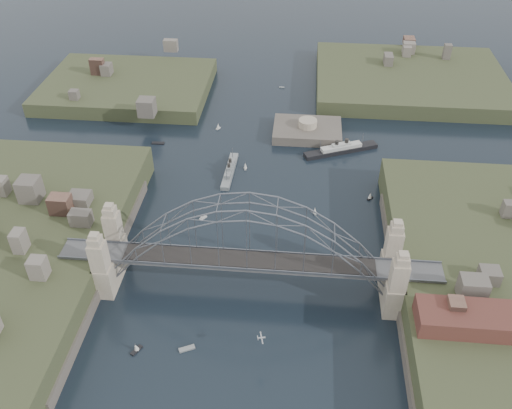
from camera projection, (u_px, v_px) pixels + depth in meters
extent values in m
plane|color=black|center=(249.00, 287.00, 124.49)|extent=(500.00, 500.00, 0.00)
cube|color=#515154|center=(248.00, 261.00, 119.60)|extent=(84.00, 6.00, 0.70)
cube|color=slate|center=(247.00, 269.00, 116.90)|extent=(84.00, 0.25, 0.50)
cube|color=slate|center=(250.00, 250.00, 121.64)|extent=(84.00, 0.25, 0.50)
cube|color=black|center=(248.00, 260.00, 119.27)|extent=(55.20, 5.20, 0.35)
cube|color=tan|center=(101.00, 265.00, 117.45)|extent=(3.40, 3.40, 17.70)
cube|color=tan|center=(115.00, 235.00, 125.34)|extent=(3.40, 3.40, 17.70)
cube|color=tan|center=(397.00, 285.00, 112.84)|extent=(3.40, 3.40, 17.70)
cube|color=tan|center=(392.00, 252.00, 120.72)|extent=(3.40, 3.40, 17.70)
cube|color=tan|center=(111.00, 265.00, 124.35)|extent=(4.08, 13.80, 8.00)
cube|color=tan|center=(391.00, 284.00, 119.74)|extent=(4.08, 13.80, 8.00)
cube|color=#363D22|center=(2.00, 264.00, 127.51)|extent=(50.00, 90.00, 12.00)
cube|color=#4F473F|center=(97.00, 274.00, 126.48)|extent=(6.00, 70.00, 4.00)
cube|color=#363D22|center=(512.00, 298.00, 119.02)|extent=(50.00, 90.00, 12.00)
cube|color=#4F473F|center=(407.00, 295.00, 121.28)|extent=(6.00, 70.00, 4.00)
cube|color=#363D22|center=(128.00, 91.00, 203.14)|extent=(60.00, 45.00, 9.00)
cube|color=#363D22|center=(409.00, 84.00, 207.14)|extent=(70.00, 55.00, 9.50)
cube|color=#4F473F|center=(307.00, 136.00, 179.13)|extent=(22.00, 16.00, 7.00)
cylinder|color=tan|center=(308.00, 123.00, 176.26)|extent=(6.00, 6.00, 2.40)
cube|color=#592D26|center=(470.00, 319.00, 104.12)|extent=(20.00, 8.00, 4.00)
cube|color=gray|center=(230.00, 172.00, 160.89)|extent=(2.97, 18.38, 1.63)
cube|color=gray|center=(230.00, 168.00, 160.14)|extent=(2.12, 10.12, 1.22)
cube|color=gray|center=(230.00, 166.00, 159.58)|extent=(1.47, 4.62, 0.81)
cylinder|color=black|center=(229.00, 166.00, 158.14)|extent=(0.88, 0.88, 1.63)
cylinder|color=black|center=(230.00, 161.00, 160.16)|extent=(0.88, 0.88, 1.63)
cylinder|color=slate|center=(226.00, 175.00, 154.95)|extent=(0.16, 0.16, 4.07)
cylinder|color=slate|center=(232.00, 154.00, 163.59)|extent=(0.16, 0.16, 4.07)
cube|color=gray|center=(197.00, 102.00, 196.42)|extent=(5.56, 14.01, 1.40)
cube|color=gray|center=(197.00, 99.00, 195.78)|extent=(3.43, 7.81, 1.05)
cube|color=gray|center=(197.00, 97.00, 195.30)|extent=(1.95, 3.65, 0.70)
cylinder|color=black|center=(196.00, 97.00, 194.20)|extent=(0.69, 0.69, 1.40)
cylinder|color=black|center=(198.00, 95.00, 195.65)|extent=(0.69, 0.69, 1.40)
cylinder|color=slate|center=(192.00, 101.00, 191.92)|extent=(0.14, 0.14, 3.50)
cylinder|color=slate|center=(202.00, 91.00, 198.15)|extent=(0.14, 0.14, 3.50)
cube|color=black|center=(341.00, 151.00, 170.03)|extent=(23.32, 12.58, 1.75)
cube|color=#BBBBB7|center=(341.00, 147.00, 169.23)|extent=(13.09, 7.52, 1.31)
cube|color=#BBBBB7|center=(341.00, 145.00, 168.63)|extent=(6.22, 4.05, 0.87)
cylinder|color=black|center=(337.00, 143.00, 167.74)|extent=(1.18, 1.18, 1.75)
cylinder|color=black|center=(347.00, 142.00, 168.58)|extent=(1.18, 1.18, 1.75)
cylinder|color=slate|center=(320.00, 147.00, 166.51)|extent=(0.17, 0.17, 4.37)
cylinder|color=slate|center=(363.00, 139.00, 170.08)|extent=(0.17, 0.17, 4.37)
cube|color=#AAADB2|center=(262.00, 338.00, 104.14)|extent=(1.49, 0.61, 0.26)
cube|color=#AAADB2|center=(262.00, 338.00, 104.12)|extent=(0.94, 2.92, 0.06)
cube|color=#AAADB2|center=(258.00, 338.00, 103.97)|extent=(0.36, 0.93, 0.32)
cube|color=#BBBBB7|center=(203.00, 218.00, 144.06)|extent=(1.98, 2.25, 0.45)
cube|color=#BBBBB7|center=(203.00, 217.00, 143.81)|extent=(1.33, 1.47, 0.40)
cylinder|color=black|center=(203.00, 216.00, 143.54)|extent=(0.16, 0.16, 0.70)
cube|color=#BBBBB7|center=(315.00, 213.00, 145.64)|extent=(0.97, 1.74, 0.45)
cylinder|color=slate|center=(315.00, 210.00, 145.00)|extent=(0.08, 0.08, 2.20)
cone|color=silver|center=(315.00, 210.00, 145.00)|extent=(1.30, 1.46, 1.92)
cube|color=#BBBBB7|center=(187.00, 349.00, 110.66)|extent=(3.41, 2.37, 0.45)
cube|color=#BBBBB7|center=(370.00, 198.00, 150.95)|extent=(1.91, 2.19, 0.45)
cylinder|color=slate|center=(370.00, 195.00, 150.31)|extent=(0.08, 0.08, 2.20)
cone|color=silver|center=(370.00, 195.00, 150.31)|extent=(1.55, 1.59, 1.92)
cube|color=#BBBBB7|center=(158.00, 143.00, 174.19)|extent=(4.02, 1.45, 0.45)
cube|color=#BBBBB7|center=(245.00, 168.00, 162.76)|extent=(0.77, 1.80, 0.45)
cylinder|color=slate|center=(245.00, 165.00, 162.12)|extent=(0.08, 0.08, 2.20)
cone|color=silver|center=(245.00, 165.00, 162.12)|extent=(1.14, 1.35, 1.92)
cube|color=#BBBBB7|center=(218.00, 129.00, 181.60)|extent=(1.53, 1.89, 0.45)
cylinder|color=slate|center=(218.00, 126.00, 180.96)|extent=(0.08, 0.08, 2.20)
cone|color=silver|center=(218.00, 126.00, 180.96)|extent=(1.52, 1.59, 1.92)
cube|color=#BBBBB7|center=(388.00, 264.00, 130.21)|extent=(1.75, 2.86, 0.45)
cube|color=#BBBBB7|center=(137.00, 350.00, 110.34)|extent=(2.19, 2.90, 0.45)
cylinder|color=slate|center=(136.00, 347.00, 109.70)|extent=(0.08, 0.08, 2.20)
cone|color=silver|center=(136.00, 347.00, 109.70)|extent=(1.48, 1.57, 1.92)
cube|color=#BBBBB7|center=(282.00, 87.00, 206.33)|extent=(1.99, 0.84, 0.45)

